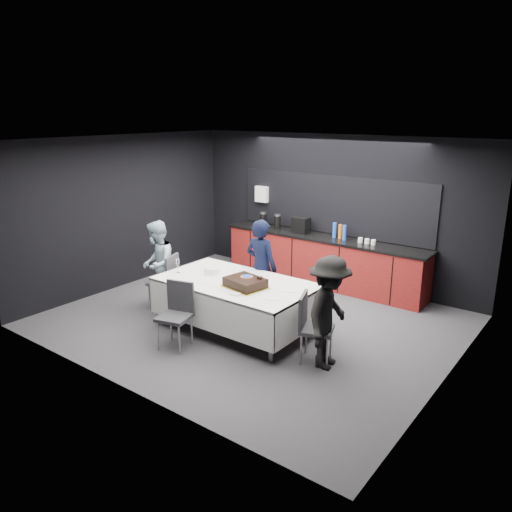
{
  "coord_description": "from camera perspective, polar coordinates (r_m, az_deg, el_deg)",
  "views": [
    {
      "loc": [
        4.45,
        -5.8,
        3.22
      ],
      "look_at": [
        0.0,
        0.1,
        1.05
      ],
      "focal_mm": 35.0,
      "sensor_mm": 36.0,
      "label": 1
    }
  ],
  "objects": [
    {
      "name": "fork_pile",
      "position": [
        6.87,
        -2.43,
        -4.34
      ],
      "size": [
        0.15,
        0.1,
        0.02
      ],
      "primitive_type": "cube",
      "rotation": [
        0.0,
        0.0,
        0.09
      ],
      "color": "white",
      "rests_on": "party_table"
    },
    {
      "name": "champagne_flute",
      "position": [
        7.83,
        -8.93,
        -0.77
      ],
      "size": [
        0.06,
        0.06,
        0.22
      ],
      "color": "white",
      "rests_on": "party_table"
    },
    {
      "name": "chair_left",
      "position": [
        8.44,
        -10.16,
        -2.45
      ],
      "size": [
        0.53,
        0.53,
        0.92
      ],
      "color": "#2E2E33",
      "rests_on": "ground"
    },
    {
      "name": "plate_stack",
      "position": [
        7.76,
        -5.05,
        -1.64
      ],
      "size": [
        0.24,
        0.24,
        0.1
      ],
      "primitive_type": "cylinder",
      "color": "white",
      "rests_on": "party_table"
    },
    {
      "name": "ground",
      "position": [
        7.99,
        -0.44,
        -7.41
      ],
      "size": [
        6.0,
        6.0,
        0.0
      ],
      "primitive_type": "plane",
      "color": "#3C3B40",
      "rests_on": "ground"
    },
    {
      "name": "loose_plate_right_b",
      "position": [
        6.75,
        1.96,
        -4.8
      ],
      "size": [
        0.22,
        0.22,
        0.01
      ],
      "primitive_type": "cylinder",
      "color": "white",
      "rests_on": "party_table"
    },
    {
      "name": "chair_right",
      "position": [
        6.64,
        6.3,
        -7.6
      ],
      "size": [
        0.54,
        0.54,
        0.92
      ],
      "color": "#2E2E33",
      "rests_on": "ground"
    },
    {
      "name": "person_center",
      "position": [
        8.0,
        0.6,
        -1.32
      ],
      "size": [
        0.58,
        0.39,
        1.58
      ],
      "primitive_type": "imported",
      "rotation": [
        0.0,
        0.0,
        3.13
      ],
      "color": "black",
      "rests_on": "ground"
    },
    {
      "name": "room_shell",
      "position": [
        7.43,
        -0.47,
        5.82
      ],
      "size": [
        6.04,
        5.04,
        2.82
      ],
      "color": "white",
      "rests_on": "ground"
    },
    {
      "name": "party_table",
      "position": [
        7.45,
        -2.32,
        -3.88
      ],
      "size": [
        2.32,
        1.32,
        0.78
      ],
      "color": "#99999E",
      "rests_on": "ground"
    },
    {
      "name": "loose_plate_right_a",
      "position": [
        7.04,
        3.83,
        -3.91
      ],
      "size": [
        0.21,
        0.21,
        0.01
      ],
      "primitive_type": "cylinder",
      "color": "white",
      "rests_on": "party_table"
    },
    {
      "name": "person_right",
      "position": [
        6.43,
        8.33,
        -6.44
      ],
      "size": [
        0.7,
        1.04,
        1.49
      ],
      "primitive_type": "imported",
      "rotation": [
        0.0,
        0.0,
        1.73
      ],
      "color": "black",
      "rests_on": "ground"
    },
    {
      "name": "loose_plate_far",
      "position": [
        7.68,
        0.75,
        -2.13
      ],
      "size": [
        0.22,
        0.22,
        0.01
      ],
      "primitive_type": "cylinder",
      "color": "white",
      "rests_on": "party_table"
    },
    {
      "name": "chair_near",
      "position": [
        7.1,
        -9.0,
        -6.07
      ],
      "size": [
        0.51,
        0.51,
        0.92
      ],
      "color": "#2E2E33",
      "rests_on": "ground"
    },
    {
      "name": "loose_plate_near",
      "position": [
        7.41,
        -6.23,
        -2.93
      ],
      "size": [
        0.21,
        0.21,
        0.01
      ],
      "primitive_type": "cylinder",
      "color": "white",
      "rests_on": "party_table"
    },
    {
      "name": "cake_assembly",
      "position": [
        7.12,
        -1.24,
        -3.07
      ],
      "size": [
        0.64,
        0.56,
        0.18
      ],
      "color": "gold",
      "rests_on": "party_table"
    },
    {
      "name": "kitchenette",
      "position": [
        9.56,
        7.58,
        -0.05
      ],
      "size": [
        4.1,
        0.64,
        2.05
      ],
      "color": "maroon",
      "rests_on": "ground"
    },
    {
      "name": "person_left",
      "position": [
        8.51,
        -11.19,
        -0.93
      ],
      "size": [
        0.87,
        0.9,
        1.47
      ],
      "primitive_type": "imported",
      "rotation": [
        0.0,
        0.0,
        -0.95
      ],
      "color": "#9DB7C6",
      "rests_on": "ground"
    }
  ]
}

